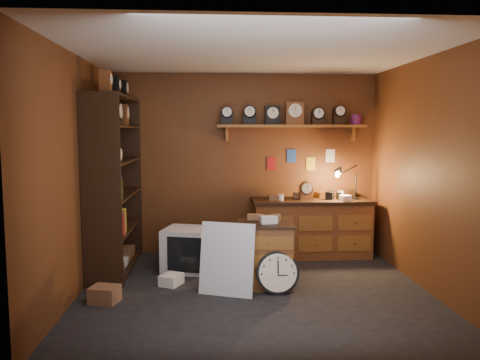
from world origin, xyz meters
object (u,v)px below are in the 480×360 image
low_cabinet (265,251)px  big_round_clock (278,273)px  shelving_unit (112,176)px  workbench (311,224)px

low_cabinet → big_round_clock: low_cabinet is taller
shelving_unit → big_round_clock: bearing=-27.9°
low_cabinet → big_round_clock: size_ratio=1.73×
shelving_unit → big_round_clock: size_ratio=5.21×
low_cabinet → workbench: bearing=61.3°
workbench → low_cabinet: 1.54m
shelving_unit → big_round_clock: shelving_unit is taller
shelving_unit → workbench: 2.93m
low_cabinet → big_round_clock: (0.10, -0.29, -0.17)m
workbench → big_round_clock: size_ratio=3.54×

